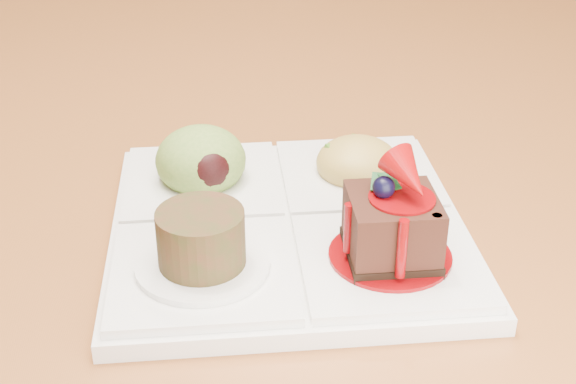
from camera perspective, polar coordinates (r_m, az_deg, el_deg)
name	(u,v)px	position (r m, az deg, el deg)	size (l,w,h in m)	color
ground	(207,376)	(1.56, -5.76, -12.89)	(6.00, 6.00, 0.00)	brown
dining_table	(184,24)	(1.21, -7.38, 11.79)	(1.00, 1.80, 0.75)	brown
sampler_plate	(285,211)	(0.54, -0.18, -1.33)	(0.30, 0.30, 0.09)	white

